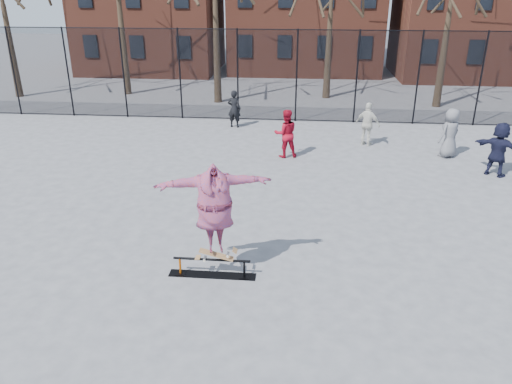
# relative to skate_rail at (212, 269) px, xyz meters

# --- Properties ---
(ground) EXTENTS (100.00, 100.00, 0.00)m
(ground) POSITION_rel_skate_rail_xyz_m (0.32, 0.01, -0.16)
(ground) COLOR #5B5C60
(skate_rail) EXTENTS (1.89, 0.29, 0.42)m
(skate_rail) POSITION_rel_skate_rail_xyz_m (0.00, 0.00, 0.00)
(skate_rail) COLOR black
(skate_rail) RESTS_ON ground
(skateboard) EXTENTS (0.81, 0.19, 0.10)m
(skateboard) POSITION_rel_skate_rail_xyz_m (0.10, 0.00, 0.30)
(skateboard) COLOR #A06A40
(skateboard) RESTS_ON skate_rail
(skater) EXTENTS (2.48, 1.27, 1.95)m
(skater) POSITION_rel_skate_rail_xyz_m (0.10, 0.00, 1.32)
(skater) COLOR #763B93
(skater) RESTS_ON skateboard
(bystander_black) EXTENTS (0.65, 0.49, 1.60)m
(bystander_black) POSITION_rel_skate_rail_xyz_m (-1.09, 11.77, 0.64)
(bystander_black) COLOR black
(bystander_black) RESTS_ON ground
(bystander_red) EXTENTS (0.97, 0.83, 1.73)m
(bystander_red) POSITION_rel_skate_rail_xyz_m (1.27, 8.03, 0.70)
(bystander_red) COLOR #A10E22
(bystander_red) RESTS_ON ground
(bystander_white) EXTENTS (1.05, 0.84, 1.67)m
(bystander_white) POSITION_rel_skate_rail_xyz_m (4.32, 9.66, 0.67)
(bystander_white) COLOR silver
(bystander_white) RESTS_ON ground
(bystander_navy) EXTENTS (1.62, 1.42, 1.78)m
(bystander_navy) POSITION_rel_skate_rail_xyz_m (8.16, 6.81, 0.73)
(bystander_navy) COLOR #191B33
(bystander_navy) RESTS_ON ground
(bystander_extra) EXTENTS (1.03, 0.96, 1.76)m
(bystander_extra) POSITION_rel_skate_rail_xyz_m (7.08, 8.57, 0.72)
(bystander_extra) COLOR slate
(bystander_extra) RESTS_ON ground
(fence) EXTENTS (34.03, 0.07, 4.00)m
(fence) POSITION_rel_skate_rail_xyz_m (0.31, 13.01, 1.89)
(fence) COLOR black
(fence) RESTS_ON ground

